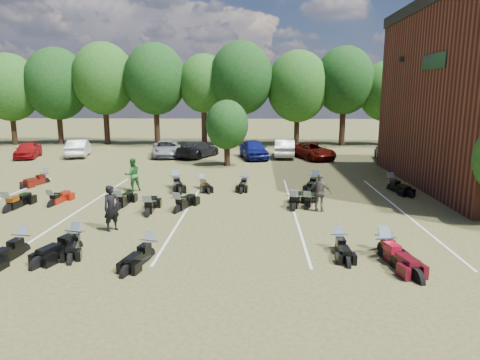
# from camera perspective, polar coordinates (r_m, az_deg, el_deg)

# --- Properties ---
(ground) EXTENTS (160.00, 160.00, 0.00)m
(ground) POSITION_cam_1_polar(r_m,az_deg,el_deg) (17.31, 1.26, -6.52)
(ground) COLOR brown
(ground) RESTS_ON ground
(car_0) EXTENTS (2.64, 4.37, 1.39)m
(car_0) POSITION_cam_1_polar(r_m,az_deg,el_deg) (40.63, -26.43, 3.62)
(car_0) COLOR maroon
(car_0) RESTS_ON ground
(car_1) EXTENTS (2.62, 4.75, 1.48)m
(car_1) POSITION_cam_1_polar(r_m,az_deg,el_deg) (39.82, -20.70, 4.01)
(car_1) COLOR #B5B5B9
(car_1) RESTS_ON ground
(car_2) EXTENTS (3.23, 5.33, 1.38)m
(car_2) POSITION_cam_1_polar(r_m,az_deg,el_deg) (37.70, -9.84, 4.12)
(car_2) COLOR gray
(car_2) RESTS_ON ground
(car_3) EXTENTS (3.72, 5.22, 1.40)m
(car_3) POSITION_cam_1_polar(r_m,az_deg,el_deg) (36.93, -5.63, 4.10)
(car_3) COLOR black
(car_3) RESTS_ON ground
(car_4) EXTENTS (2.84, 4.96, 1.59)m
(car_4) POSITION_cam_1_polar(r_m,az_deg,el_deg) (36.01, 1.82, 4.12)
(car_4) COLOR navy
(car_4) RESTS_ON ground
(car_5) EXTENTS (1.94, 4.80, 1.55)m
(car_5) POSITION_cam_1_polar(r_m,az_deg,el_deg) (37.14, 5.99, 4.25)
(car_5) COLOR #B0B1AC
(car_5) RESTS_ON ground
(car_6) EXTENTS (3.72, 5.30, 1.34)m
(car_6) POSITION_cam_1_polar(r_m,az_deg,el_deg) (36.36, 9.80, 3.83)
(car_6) COLOR #530B04
(car_6) RESTS_ON ground
(car_7) EXTENTS (2.83, 5.12, 1.41)m
(car_7) POSITION_cam_1_polar(r_m,az_deg,el_deg) (37.05, 19.18, 3.56)
(car_7) COLOR #38383D
(car_7) RESTS_ON ground
(person_black) EXTENTS (0.78, 0.78, 1.83)m
(person_black) POSITION_cam_1_polar(r_m,az_deg,el_deg) (17.59, -16.75, -3.62)
(person_black) COLOR black
(person_black) RESTS_ON ground
(person_green) EXTENTS (1.13, 1.08, 1.85)m
(person_green) POSITION_cam_1_polar(r_m,az_deg,el_deg) (24.56, -14.14, 0.70)
(person_green) COLOR #276929
(person_green) RESTS_ON ground
(person_grey) EXTENTS (1.12, 0.75, 1.77)m
(person_grey) POSITION_cam_1_polar(r_m,az_deg,el_deg) (19.96, 10.62, -1.67)
(person_grey) COLOR #4F4A44
(person_grey) RESTS_ON ground
(motorcycle_0) EXTENTS (0.91, 2.31, 1.26)m
(motorcycle_0) POSITION_cam_1_polar(r_m,az_deg,el_deg) (16.59, -26.94, -8.60)
(motorcycle_0) COLOR black
(motorcycle_0) RESTS_ON ground
(motorcycle_1) EXTENTS (1.18, 2.18, 1.16)m
(motorcycle_1) POSITION_cam_1_polar(r_m,az_deg,el_deg) (16.39, -20.89, -8.32)
(motorcycle_1) COLOR black
(motorcycle_1) RESTS_ON ground
(motorcycle_2) EXTENTS (1.40, 2.49, 1.32)m
(motorcycle_2) POSITION_cam_1_polar(r_m,az_deg,el_deg) (16.18, -21.12, -8.60)
(motorcycle_2) COLOR black
(motorcycle_2) RESTS_ON ground
(motorcycle_3) EXTENTS (1.12, 2.21, 1.18)m
(motorcycle_3) POSITION_cam_1_polar(r_m,az_deg,el_deg) (14.75, -11.98, -10.01)
(motorcycle_3) COLOR black
(motorcycle_3) RESTS_ON ground
(motorcycle_4) EXTENTS (0.66, 2.01, 1.11)m
(motorcycle_4) POSITION_cam_1_polar(r_m,az_deg,el_deg) (15.47, 12.99, -9.02)
(motorcycle_4) COLOR black
(motorcycle_4) RESTS_ON ground
(motorcycle_5) EXTENTS (1.03, 2.27, 1.22)m
(motorcycle_5) POSITION_cam_1_polar(r_m,az_deg,el_deg) (15.74, 18.47, -8.97)
(motorcycle_5) COLOR black
(motorcycle_5) RESTS_ON ground
(motorcycle_6) EXTENTS (1.34, 2.61, 1.39)m
(motorcycle_6) POSITION_cam_1_polar(r_m,az_deg,el_deg) (15.12, 18.76, -9.84)
(motorcycle_6) COLOR #420912
(motorcycle_6) RESTS_ON ground
(motorcycle_7) EXTENTS (0.94, 2.22, 1.20)m
(motorcycle_7) POSITION_cam_1_polar(r_m,az_deg,el_deg) (22.61, -23.79, -3.22)
(motorcycle_7) COLOR maroon
(motorcycle_7) RESTS_ON ground
(motorcycle_8) EXTENTS (0.89, 2.52, 1.39)m
(motorcycle_8) POSITION_cam_1_polar(r_m,az_deg,el_deg) (22.46, -28.48, -3.74)
(motorcycle_8) COLOR black
(motorcycle_8) RESTS_ON ground
(motorcycle_9) EXTENTS (0.85, 2.39, 1.32)m
(motorcycle_9) POSITION_cam_1_polar(r_m,az_deg,el_deg) (20.98, -15.81, -3.76)
(motorcycle_9) COLOR black
(motorcycle_9) RESTS_ON ground
(motorcycle_10) EXTENTS (0.94, 2.47, 1.35)m
(motorcycle_10) POSITION_cam_1_polar(r_m,az_deg,el_deg) (19.57, -12.15, -4.66)
(motorcycle_10) COLOR black
(motorcycle_10) RESTS_ON ground
(motorcycle_11) EXTENTS (1.40, 2.50, 1.33)m
(motorcycle_11) POSITION_cam_1_polar(r_m,az_deg,el_deg) (19.88, -8.30, -4.27)
(motorcycle_11) COLOR black
(motorcycle_11) RESTS_ON ground
(motorcycle_12) EXTENTS (1.28, 2.31, 1.23)m
(motorcycle_12) POSITION_cam_1_polar(r_m,az_deg,el_deg) (20.50, 8.93, -3.81)
(motorcycle_12) COLOR black
(motorcycle_12) RESTS_ON ground
(motorcycle_13) EXTENTS (1.24, 2.58, 1.38)m
(motorcycle_13) POSITION_cam_1_polar(r_m,az_deg,el_deg) (20.19, 7.18, -3.99)
(motorcycle_13) COLOR black
(motorcycle_13) RESTS_ON ground
(motorcycle_14) EXTENTS (1.33, 2.36, 1.25)m
(motorcycle_14) POSITION_cam_1_polar(r_m,az_deg,el_deg) (28.69, -24.50, -0.36)
(motorcycle_14) COLOR #4C0F0A
(motorcycle_14) RESTS_ON ground
(motorcycle_16) EXTENTS (1.50, 2.60, 1.38)m
(motorcycle_16) POSITION_cam_1_polar(r_m,az_deg,el_deg) (25.21, -8.56, -0.95)
(motorcycle_16) COLOR black
(motorcycle_16) RESTS_ON ground
(motorcycle_17) EXTENTS (1.32, 2.16, 1.15)m
(motorcycle_17) POSITION_cam_1_polar(r_m,az_deg,el_deg) (24.83, -5.08, -1.06)
(motorcycle_17) COLOR black
(motorcycle_17) RESTS_ON ground
(motorcycle_18) EXTENTS (0.90, 2.26, 1.23)m
(motorcycle_18) POSITION_cam_1_polar(r_m,az_deg,el_deg) (24.98, 0.67, -0.94)
(motorcycle_18) COLOR black
(motorcycle_18) RESTS_ON ground
(motorcycle_19) EXTENTS (1.45, 2.57, 1.37)m
(motorcycle_19) POSITION_cam_1_polar(r_m,az_deg,el_deg) (25.30, 9.89, -0.95)
(motorcycle_19) COLOR black
(motorcycle_19) RESTS_ON ground
(motorcycle_20) EXTENTS (1.36, 2.56, 1.37)m
(motorcycle_20) POSITION_cam_1_polar(r_m,az_deg,el_deg) (25.69, 19.47, -1.25)
(motorcycle_20) COLOR black
(motorcycle_20) RESTS_ON ground
(tree_line) EXTENTS (56.00, 6.00, 9.79)m
(tree_line) POSITION_cam_1_polar(r_m,az_deg,el_deg) (45.51, 0.75, 12.58)
(tree_line) COLOR black
(tree_line) RESTS_ON ground
(young_tree_midfield) EXTENTS (3.20, 3.20, 4.70)m
(young_tree_midfield) POSITION_cam_1_polar(r_m,az_deg,el_deg) (32.14, -1.76, 7.37)
(young_tree_midfield) COLOR black
(young_tree_midfield) RESTS_ON ground
(parking_lines) EXTENTS (20.10, 14.00, 0.01)m
(parking_lines) POSITION_cam_1_polar(r_m,az_deg,el_deg) (20.45, -7.02, -3.78)
(parking_lines) COLOR silver
(parking_lines) RESTS_ON ground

